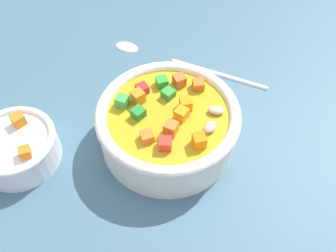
# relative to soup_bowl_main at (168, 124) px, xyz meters

# --- Properties ---
(ground_plane) EXTENTS (1.40, 1.40, 0.02)m
(ground_plane) POSITION_rel_soup_bowl_main_xyz_m (0.00, -0.00, -0.04)
(ground_plane) COLOR #42667A
(soup_bowl_main) EXTENTS (0.17, 0.17, 0.07)m
(soup_bowl_main) POSITION_rel_soup_bowl_main_xyz_m (0.00, 0.00, 0.00)
(soup_bowl_main) COLOR white
(soup_bowl_main) RESTS_ON ground_plane
(spoon) EXTENTS (0.19, 0.18, 0.01)m
(spoon) POSITION_rel_soup_bowl_main_xyz_m (-0.13, 0.07, -0.03)
(spoon) COLOR silver
(spoon) RESTS_ON ground_plane
(side_bowl_small) EXTENTS (0.10, 0.10, 0.05)m
(side_bowl_small) POSITION_rel_soup_bowl_main_xyz_m (-0.05, -0.17, -0.01)
(side_bowl_small) COLOR white
(side_bowl_small) RESTS_ON ground_plane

